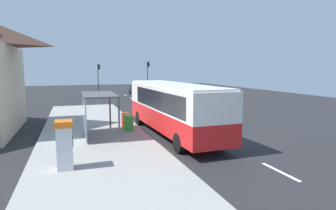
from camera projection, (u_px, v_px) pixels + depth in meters
The scene contains 20 objects.
ground_plane at pixel (148, 108), 30.28m from camera, with size 56.00×92.00×0.04m, color #262628.
sidewalk_platform at pixel (95, 137), 16.97m from camera, with size 6.20×30.00×0.18m, color #999993.
lane_stripe_seg_0 at pixel (280, 172), 11.56m from camera, with size 0.16×2.20×0.01m, color silver.
lane_stripe_seg_1 at pixel (220, 142), 16.26m from camera, with size 0.16×2.20×0.01m, color silver.
lane_stripe_seg_2 at pixel (186, 125), 20.96m from camera, with size 0.16×2.20×0.01m, color silver.
lane_stripe_seg_3 at pixel (165, 115), 25.66m from camera, with size 0.16×2.20×0.01m, color silver.
lane_stripe_seg_4 at pixel (151, 108), 30.36m from camera, with size 0.16×2.20×0.01m, color silver.
lane_stripe_seg_5 at pixel (140, 102), 35.06m from camera, with size 0.16×2.20×0.01m, color silver.
lane_stripe_seg_6 at pixel (132, 98), 39.76m from camera, with size 0.16×2.20×0.01m, color silver.
lane_stripe_seg_7 at pixel (125, 95), 44.46m from camera, with size 0.16×2.20×0.01m, color silver.
bus at pixel (172, 106), 17.75m from camera, with size 2.89×11.09×3.21m.
white_van at pixel (146, 89), 39.90m from camera, with size 2.11×5.24×2.30m.
sedan_near at pixel (137, 90), 45.79m from camera, with size 1.95×4.45×1.52m.
ticket_machine at pixel (65, 144), 11.27m from camera, with size 0.66×0.76×1.94m.
recycling_bin_green at pixel (129, 123), 18.26m from camera, with size 0.52×0.52×0.95m, color green.
recycling_bin_yellow at pixel (127, 122), 18.92m from camera, with size 0.52×0.52×0.95m, color yellow.
recycling_bin_red at pixel (125, 120), 19.58m from camera, with size 0.52×0.52×0.95m, color red.
traffic_light_near_side at pixel (148, 72), 51.43m from camera, with size 0.49×0.28×5.37m.
traffic_light_far_side at pixel (99, 74), 49.50m from camera, with size 0.49×0.28×4.89m.
bus_shelter at pixel (94, 104), 16.64m from camera, with size 1.80×4.00×2.50m.
Camera 1 is at (-7.58, -15.10, 4.14)m, focal length 30.67 mm.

